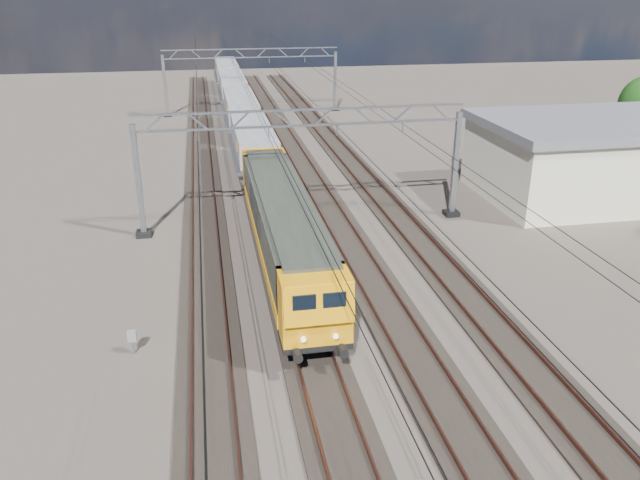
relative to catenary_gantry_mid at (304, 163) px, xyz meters
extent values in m
plane|color=#2A241F|center=(0.00, -4.00, -3.91)|extent=(160.00, 160.00, 0.00)
cube|color=black|center=(-6.00, -4.00, -3.85)|extent=(2.60, 140.00, 0.12)
cube|color=brown|center=(-6.72, -4.00, -3.69)|extent=(0.08, 140.00, 0.16)
cube|color=brown|center=(-5.28, -4.00, -3.69)|extent=(0.08, 140.00, 0.16)
cube|color=black|center=(-2.00, -4.00, -3.85)|extent=(2.60, 140.00, 0.12)
cube|color=brown|center=(-2.72, -4.00, -3.69)|extent=(0.08, 140.00, 0.16)
cube|color=brown|center=(-1.28, -4.00, -3.69)|extent=(0.08, 140.00, 0.16)
cube|color=black|center=(2.00, -4.00, -3.85)|extent=(2.60, 140.00, 0.12)
cube|color=brown|center=(1.28, -4.00, -3.69)|extent=(0.08, 140.00, 0.16)
cube|color=brown|center=(2.72, -4.00, -3.69)|extent=(0.08, 140.00, 0.16)
cube|color=black|center=(6.00, -4.00, -3.85)|extent=(2.60, 140.00, 0.12)
cube|color=brown|center=(5.28, -4.00, -3.69)|extent=(0.08, 140.00, 0.16)
cube|color=brown|center=(6.72, -4.00, -3.69)|extent=(0.08, 140.00, 0.16)
cube|color=gray|center=(-9.50, 0.00, -0.61)|extent=(0.30, 0.30, 6.60)
cube|color=gray|center=(9.50, 0.00, -0.61)|extent=(0.30, 0.30, 6.60)
cube|color=black|center=(-9.50, 0.00, -3.76)|extent=(0.90, 0.90, 0.30)
cube|color=black|center=(9.50, 0.00, -3.76)|extent=(0.90, 0.90, 0.30)
cube|color=gray|center=(0.00, 0.00, 3.14)|extent=(19.30, 0.18, 0.12)
cube|color=gray|center=(0.00, 0.00, 2.24)|extent=(19.30, 0.18, 0.12)
cube|color=gray|center=(-8.31, 0.00, 2.69)|extent=(1.03, 0.10, 0.94)
cube|color=gray|center=(-5.94, 0.00, 2.69)|extent=(1.03, 0.10, 0.94)
cube|color=gray|center=(-3.56, 0.00, 2.69)|extent=(1.03, 0.10, 0.94)
cube|color=gray|center=(-1.19, 0.00, 2.69)|extent=(1.03, 0.10, 0.94)
cube|color=gray|center=(1.19, 0.00, 2.69)|extent=(1.03, 0.10, 0.94)
cube|color=gray|center=(3.56, 0.00, 2.69)|extent=(1.03, 0.10, 0.94)
cube|color=gray|center=(5.94, 0.00, 2.69)|extent=(1.03, 0.10, 0.94)
cube|color=gray|center=(8.31, 0.00, 2.69)|extent=(1.03, 0.10, 0.94)
cube|color=gray|center=(-6.00, 0.00, 1.92)|extent=(0.06, 0.06, 0.65)
cube|color=gray|center=(-2.00, 0.00, 1.92)|extent=(0.06, 0.06, 0.65)
cube|color=gray|center=(2.00, 0.00, 1.92)|extent=(0.06, 0.06, 0.65)
cube|color=gray|center=(6.00, 0.00, 1.92)|extent=(0.06, 0.06, 0.65)
cube|color=gray|center=(-9.50, 36.00, -0.61)|extent=(0.30, 0.30, 6.60)
cube|color=gray|center=(9.50, 36.00, -0.61)|extent=(0.30, 0.30, 6.60)
cube|color=black|center=(-9.50, 36.00, -3.76)|extent=(0.90, 0.90, 0.30)
cube|color=black|center=(9.50, 36.00, -3.76)|extent=(0.90, 0.90, 0.30)
cube|color=gray|center=(0.00, 36.00, 3.14)|extent=(19.30, 0.18, 0.12)
cube|color=gray|center=(0.00, 36.00, 2.24)|extent=(19.30, 0.18, 0.12)
cube|color=gray|center=(-8.31, 36.00, 2.69)|extent=(1.03, 0.10, 0.94)
cube|color=gray|center=(-5.94, 36.00, 2.69)|extent=(1.03, 0.10, 0.94)
cube|color=gray|center=(-3.56, 36.00, 2.69)|extent=(1.03, 0.10, 0.94)
cube|color=gray|center=(-1.19, 36.00, 2.69)|extent=(1.03, 0.10, 0.94)
cube|color=gray|center=(1.19, 36.00, 2.69)|extent=(1.03, 0.10, 0.94)
cube|color=gray|center=(3.56, 36.00, 2.69)|extent=(1.03, 0.10, 0.94)
cube|color=gray|center=(5.94, 36.00, 2.69)|extent=(1.03, 0.10, 0.94)
cube|color=gray|center=(8.31, 36.00, 2.69)|extent=(1.03, 0.10, 0.94)
cube|color=gray|center=(-6.00, 36.00, 1.92)|extent=(0.06, 0.06, 0.65)
cube|color=gray|center=(-2.00, 36.00, 1.92)|extent=(0.06, 0.06, 0.65)
cube|color=gray|center=(2.00, 36.00, 1.92)|extent=(0.06, 0.06, 0.65)
cube|color=gray|center=(6.00, 36.00, 1.92)|extent=(0.06, 0.06, 0.65)
cylinder|color=black|center=(-6.00, 4.00, 1.59)|extent=(0.03, 140.00, 0.03)
cylinder|color=black|center=(-6.00, 4.00, 2.09)|extent=(0.03, 140.00, 0.03)
cylinder|color=black|center=(-2.00, 4.00, 1.59)|extent=(0.03, 140.00, 0.03)
cylinder|color=black|center=(-2.00, 4.00, 2.09)|extent=(0.03, 140.00, 0.03)
cylinder|color=black|center=(2.00, 4.00, 1.59)|extent=(0.03, 140.00, 0.03)
cylinder|color=black|center=(2.00, 4.00, 2.09)|extent=(0.03, 140.00, 0.03)
cylinder|color=black|center=(6.00, 4.00, 1.59)|extent=(0.03, 140.00, 0.03)
cylinder|color=black|center=(6.00, 4.00, 2.09)|extent=(0.03, 140.00, 0.03)
cube|color=black|center=(-2.00, -12.18, -3.16)|extent=(2.20, 3.60, 0.60)
cube|color=black|center=(-2.00, 0.82, -3.16)|extent=(2.20, 3.60, 0.60)
cube|color=black|center=(-2.00, -5.68, -2.78)|extent=(2.65, 20.00, 0.25)
cube|color=black|center=(-2.00, -5.68, -3.16)|extent=(2.20, 4.50, 0.75)
cube|color=#2A2E26|center=(-2.00, -5.68, -1.36)|extent=(2.65, 17.00, 2.60)
cube|color=orange|center=(-3.34, -5.68, -2.36)|extent=(0.04, 17.00, 0.60)
cube|color=orange|center=(-0.66, -5.68, -2.36)|extent=(0.04, 17.00, 0.60)
cube|color=black|center=(-3.35, -4.68, -1.01)|extent=(0.05, 5.00, 1.40)
cube|color=black|center=(-0.65, -4.68, -1.01)|extent=(0.05, 5.00, 1.40)
cube|color=#2A2E26|center=(-2.00, -5.68, 0.01)|extent=(2.25, 18.00, 0.15)
cube|color=orange|center=(-2.00, -14.78, -1.36)|extent=(2.65, 1.80, 2.60)
cube|color=orange|center=(-2.00, -15.73, -0.86)|extent=(2.60, 0.46, 1.52)
cube|color=black|center=(-2.55, -15.83, -0.76)|extent=(0.85, 0.08, 0.75)
cube|color=black|center=(-1.45, -15.83, -0.76)|extent=(0.85, 0.08, 0.75)
cylinder|color=black|center=(-2.85, -15.98, -2.76)|extent=(0.36, 0.50, 0.36)
cylinder|color=black|center=(-1.15, -15.98, -2.76)|extent=(0.36, 0.50, 0.36)
cylinder|color=white|center=(-2.60, -15.88, -2.16)|extent=(0.20, 0.08, 0.20)
cylinder|color=white|center=(-1.40, -15.88, -2.16)|extent=(0.20, 0.08, 0.20)
cube|color=orange|center=(-2.00, 3.42, -1.36)|extent=(2.65, 1.80, 2.60)
cube|color=orange|center=(-2.00, 4.37, -0.86)|extent=(2.60, 0.46, 1.52)
cube|color=black|center=(-2.55, 4.47, -0.76)|extent=(0.85, 0.08, 0.75)
cube|color=black|center=(-1.45, 4.47, -0.76)|extent=(0.85, 0.08, 0.75)
cylinder|color=black|center=(-2.85, 4.62, -2.76)|extent=(0.36, 0.50, 0.36)
cylinder|color=black|center=(-1.15, 4.62, -2.76)|extent=(0.36, 0.50, 0.36)
cylinder|color=white|center=(-2.60, 4.52, -2.16)|extent=(0.20, 0.08, 0.20)
cylinder|color=white|center=(-1.40, 4.52, -2.16)|extent=(0.20, 0.08, 0.20)
cube|color=black|center=(-2.00, 7.52, -3.19)|extent=(2.20, 2.60, 0.55)
cube|color=black|center=(-2.00, 16.52, -3.19)|extent=(2.20, 2.60, 0.55)
cube|color=black|center=(-2.00, 12.02, -2.83)|extent=(2.40, 13.00, 0.20)
cube|color=slate|center=(-2.00, 12.02, -1.11)|extent=(2.80, 12.00, 1.80)
cube|color=#404346|center=(-2.95, 12.02, -2.36)|extent=(1.48, 12.00, 1.36)
cube|color=#404346|center=(-1.05, 12.02, -2.36)|extent=(1.48, 12.00, 1.36)
cube|color=orange|center=(-3.42, 9.02, -1.01)|extent=(0.04, 1.20, 0.50)
cube|color=black|center=(-2.00, 21.72, -3.19)|extent=(2.20, 2.60, 0.55)
cube|color=black|center=(-2.00, 30.72, -3.19)|extent=(2.20, 2.60, 0.55)
cube|color=black|center=(-2.00, 26.22, -2.83)|extent=(2.40, 13.00, 0.20)
cube|color=slate|center=(-2.00, 26.22, -1.11)|extent=(2.80, 12.00, 1.80)
cube|color=#404346|center=(-2.95, 26.22, -2.36)|extent=(1.48, 12.00, 1.36)
cube|color=#404346|center=(-1.05, 26.22, -2.36)|extent=(1.48, 12.00, 1.36)
cube|color=orange|center=(-3.42, 23.22, -1.01)|extent=(0.04, 1.20, 0.50)
cube|color=black|center=(-2.00, 35.92, -3.19)|extent=(2.20, 2.60, 0.55)
cube|color=black|center=(-2.00, 44.92, -3.19)|extent=(2.20, 2.60, 0.55)
cube|color=black|center=(-2.00, 40.42, -2.83)|extent=(2.40, 13.00, 0.20)
cube|color=slate|center=(-2.00, 40.42, -1.11)|extent=(2.80, 12.00, 1.80)
cube|color=#404346|center=(-2.95, 40.42, -2.36)|extent=(1.48, 12.00, 1.36)
cube|color=#404346|center=(-1.05, 40.42, -2.36)|extent=(1.48, 12.00, 1.36)
cube|color=orange|center=(-3.42, 37.42, -1.01)|extent=(0.04, 1.20, 0.50)
cube|color=black|center=(-2.00, 50.12, -3.19)|extent=(2.20, 2.60, 0.55)
cube|color=black|center=(-2.00, 59.12, -3.19)|extent=(2.20, 2.60, 0.55)
cube|color=black|center=(-2.00, 54.62, -2.83)|extent=(2.40, 13.00, 0.20)
cube|color=slate|center=(-2.00, 54.62, -1.11)|extent=(2.80, 12.00, 1.80)
cube|color=#404346|center=(-2.95, 54.62, -2.36)|extent=(1.48, 12.00, 1.36)
cube|color=#404346|center=(-1.05, 54.62, -2.36)|extent=(1.48, 12.00, 1.36)
cube|color=orange|center=(-3.42, 51.62, -1.01)|extent=(0.04, 1.20, 0.50)
cube|color=gray|center=(-9.00, -12.88, -3.61)|extent=(0.08, 0.08, 0.60)
cube|color=#96999D|center=(-9.00, -12.88, -3.09)|extent=(0.35, 0.27, 0.43)
cube|color=silver|center=(22.00, 2.00, -1.51)|extent=(18.00, 10.00, 4.80)
cube|color=slate|center=(22.00, 2.00, 1.19)|extent=(18.60, 10.60, 0.60)
camera|label=1|loc=(-5.60, -35.19, 9.84)|focal=35.00mm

